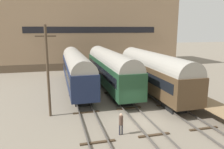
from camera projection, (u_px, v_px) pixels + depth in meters
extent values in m
plane|color=slate|center=(140.00, 120.00, 19.77)|extent=(200.00, 200.00, 0.00)
cube|color=#4C4742|center=(83.00, 125.00, 18.47)|extent=(0.08, 60.00, 0.16)
cube|color=#4C4742|center=(99.00, 123.00, 18.82)|extent=(0.08, 60.00, 0.16)
cube|color=#3D2D1E|center=(98.00, 142.00, 15.83)|extent=(2.60, 0.24, 0.10)
cube|color=#3D2D1E|center=(86.00, 112.00, 21.51)|extent=(2.60, 0.24, 0.10)
cube|color=#3D2D1E|center=(80.00, 95.00, 27.20)|extent=(2.60, 0.24, 0.10)
cube|color=#3D2D1E|center=(75.00, 83.00, 32.88)|extent=(2.60, 0.24, 0.10)
cube|color=#3D2D1E|center=(72.00, 75.00, 38.56)|extent=(2.60, 0.24, 0.10)
cube|color=#3D2D1E|center=(70.00, 69.00, 44.25)|extent=(2.60, 0.24, 0.10)
cube|color=#4C4742|center=(132.00, 119.00, 19.56)|extent=(0.08, 60.00, 0.16)
cube|color=#4C4742|center=(147.00, 118.00, 19.91)|extent=(0.08, 60.00, 0.16)
cube|color=#3D2D1E|center=(154.00, 135.00, 16.92)|extent=(2.60, 0.24, 0.10)
cube|color=#3D2D1E|center=(129.00, 108.00, 22.60)|extent=(2.60, 0.24, 0.10)
cube|color=#3D2D1E|center=(114.00, 92.00, 28.29)|extent=(2.60, 0.24, 0.10)
cube|color=#3D2D1E|center=(104.00, 82.00, 33.97)|extent=(2.60, 0.24, 0.10)
cube|color=#3D2D1E|center=(97.00, 74.00, 39.65)|extent=(2.60, 0.24, 0.10)
cube|color=#3D2D1E|center=(92.00, 68.00, 45.34)|extent=(2.60, 0.24, 0.10)
cube|color=#4C4742|center=(177.00, 114.00, 20.65)|extent=(0.08, 60.00, 0.16)
cube|color=#4C4742|center=(190.00, 113.00, 21.00)|extent=(0.08, 60.00, 0.16)
cube|color=#3D2D1E|center=(204.00, 129.00, 18.01)|extent=(2.60, 0.24, 0.10)
cube|color=#3D2D1E|center=(168.00, 105.00, 23.69)|extent=(2.60, 0.24, 0.10)
cube|color=#3D2D1E|center=(146.00, 90.00, 29.38)|extent=(2.60, 0.24, 0.10)
cube|color=#3D2D1E|center=(131.00, 80.00, 35.06)|extent=(2.60, 0.24, 0.10)
cube|color=#3D2D1E|center=(120.00, 73.00, 40.75)|extent=(2.60, 0.24, 0.10)
cube|color=#3D2D1E|center=(112.00, 67.00, 46.43)|extent=(2.60, 0.24, 0.10)
cube|color=black|center=(137.00, 81.00, 32.52)|extent=(1.80, 2.40, 1.00)
cube|color=black|center=(174.00, 105.00, 22.32)|extent=(1.80, 2.40, 1.00)
cube|color=#4C3823|center=(153.00, 76.00, 27.02)|extent=(3.07, 16.56, 2.85)
cube|color=black|center=(153.00, 73.00, 26.95)|extent=(3.11, 15.24, 1.03)
cylinder|color=gray|center=(153.00, 64.00, 26.73)|extent=(2.91, 16.23, 2.91)
cube|color=black|center=(73.00, 76.00, 35.73)|extent=(1.80, 2.40, 1.00)
cube|color=black|center=(82.00, 98.00, 24.38)|extent=(1.80, 2.40, 1.00)
cube|color=#192342|center=(77.00, 72.00, 29.67)|extent=(2.84, 18.43, 2.76)
cube|color=black|center=(76.00, 69.00, 29.60)|extent=(2.88, 16.95, 0.99)
cylinder|color=gray|center=(76.00, 62.00, 29.38)|extent=(2.70, 18.06, 2.70)
cube|color=black|center=(101.00, 76.00, 35.68)|extent=(1.80, 2.40, 1.00)
cube|color=black|center=(123.00, 98.00, 24.41)|extent=(1.80, 2.40, 1.00)
cube|color=#1E4228|center=(110.00, 71.00, 29.64)|extent=(2.94, 18.31, 2.88)
cube|color=black|center=(110.00, 69.00, 29.57)|extent=(2.98, 16.84, 1.04)
cylinder|color=gray|center=(110.00, 61.00, 29.35)|extent=(2.79, 17.94, 2.79)
cube|color=#8C704C|center=(202.00, 101.00, 21.98)|extent=(2.52, 11.03, 0.10)
cylinder|color=brown|center=(166.00, 92.00, 26.90)|extent=(0.20, 0.20, 0.97)
cylinder|color=brown|center=(182.00, 91.00, 27.44)|extent=(0.20, 0.20, 0.97)
cylinder|color=brown|center=(192.00, 107.00, 21.82)|extent=(0.20, 0.20, 0.97)
cylinder|color=brown|center=(211.00, 105.00, 22.36)|extent=(0.20, 0.20, 0.97)
cube|color=brown|center=(195.00, 91.00, 23.60)|extent=(1.40, 0.40, 0.06)
cube|color=brown|center=(194.00, 89.00, 23.70)|extent=(1.40, 0.06, 0.45)
cube|color=black|center=(190.00, 94.00, 23.50)|extent=(0.06, 0.40, 0.40)
cube|color=black|center=(200.00, 93.00, 23.79)|extent=(0.06, 0.40, 0.40)
cylinder|color=#282833|center=(120.00, 130.00, 16.97)|extent=(0.12, 0.12, 0.84)
cylinder|color=#282833|center=(122.00, 130.00, 17.02)|extent=(0.12, 0.12, 0.84)
cylinder|color=#4C382D|center=(121.00, 120.00, 16.84)|extent=(0.32, 0.32, 0.70)
sphere|color=tan|center=(121.00, 115.00, 16.74)|extent=(0.23, 0.23, 0.23)
cylinder|color=#473828|center=(48.00, 72.00, 19.90)|extent=(0.24, 0.24, 8.51)
cube|color=#473828|center=(46.00, 36.00, 19.23)|extent=(1.80, 0.12, 0.12)
cube|color=brown|center=(89.00, 61.00, 51.09)|extent=(37.39, 13.78, 1.44)
cube|color=#9E7F60|center=(88.00, 30.00, 49.61)|extent=(37.39, 13.78, 12.93)
cube|color=black|center=(93.00, 30.00, 43.03)|extent=(26.17, 0.10, 1.20)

